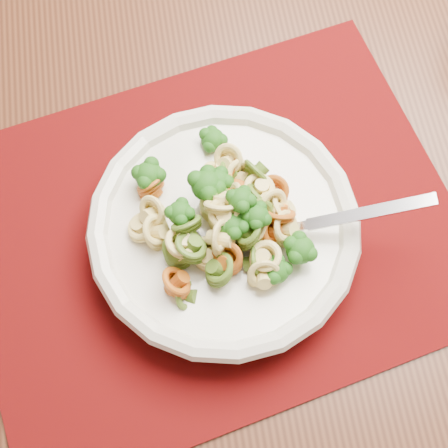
# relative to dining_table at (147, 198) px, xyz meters

# --- Properties ---
(dining_table) EXTENTS (1.61, 1.33, 0.74)m
(dining_table) POSITION_rel_dining_table_xyz_m (0.00, 0.00, 0.00)
(dining_table) COLOR #522917
(dining_table) RESTS_ON ground
(placemat) EXTENTS (0.58, 0.55, 0.00)m
(placemat) POSITION_rel_dining_table_xyz_m (0.10, -0.06, 0.10)
(placemat) COLOR #560903
(placemat) RESTS_ON dining_table
(pasta_bowl) EXTENTS (0.25, 0.25, 0.05)m
(pasta_bowl) POSITION_rel_dining_table_xyz_m (0.11, -0.07, 0.13)
(pasta_bowl) COLOR white
(pasta_bowl) RESTS_ON placemat
(pasta_broccoli_heap) EXTENTS (0.21, 0.21, 0.06)m
(pasta_broccoli_heap) POSITION_rel_dining_table_xyz_m (0.11, -0.07, 0.15)
(pasta_broccoli_heap) COLOR #EBD074
(pasta_broccoli_heap) RESTS_ON pasta_bowl
(fork) EXTENTS (0.18, 0.08, 0.08)m
(fork) POSITION_rel_dining_table_xyz_m (0.16, -0.07, 0.15)
(fork) COLOR silver
(fork) RESTS_ON pasta_bowl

